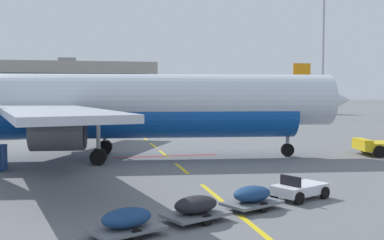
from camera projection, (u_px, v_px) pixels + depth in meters
ground at (317, 131)px, 58.03m from camera, size 400.00×400.00×0.00m
apron_paint_markings at (142, 136)px, 51.50m from camera, size 8.00×96.57×0.01m
airliner_foreground at (121, 105)px, 33.99m from camera, size 34.82×34.38×12.20m
airliner_far_center at (249, 97)px, 105.18m from camera, size 32.51×32.31×11.40m
fuel_service_truck at (241, 118)px, 58.02m from camera, size 6.89×6.35×3.14m
ground_power_truck at (2, 121)px, 52.77m from camera, size 3.20×7.20×3.14m
baggage_train at (226, 202)px, 18.58m from camera, size 11.10×6.33×1.14m
apron_light_mast_far at (324, 22)px, 84.80m from camera, size 1.80×1.80×28.79m
terminal_satellite at (28, 84)px, 160.20m from camera, size 86.52×20.62×16.67m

